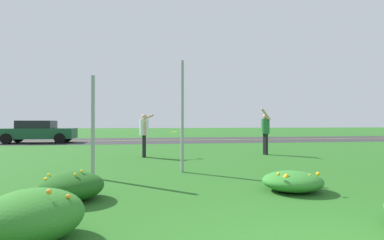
# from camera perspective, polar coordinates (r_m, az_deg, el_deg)

# --- Properties ---
(ground_plane) EXTENTS (120.00, 120.00, 0.00)m
(ground_plane) POSITION_cam_1_polar(r_m,az_deg,el_deg) (12.70, -0.89, -6.48)
(ground_plane) COLOR #26601E
(highway_strip) EXTENTS (120.00, 7.78, 0.01)m
(highway_strip) POSITION_cam_1_polar(r_m,az_deg,el_deg) (22.82, -4.51, -3.79)
(highway_strip) COLOR #2D2D30
(highway_strip) RESTS_ON ground
(highway_center_stripe) EXTENTS (120.00, 0.16, 0.00)m
(highway_center_stripe) POSITION_cam_1_polar(r_m,az_deg,el_deg) (22.82, -4.51, -3.78)
(highway_center_stripe) COLOR yellow
(highway_center_stripe) RESTS_ON ground
(daylily_clump_front_left) EXTENTS (1.16, 1.10, 0.43)m
(daylily_clump_front_left) POSITION_cam_1_polar(r_m,az_deg,el_deg) (6.31, 18.33, -10.85)
(daylily_clump_front_left) COLOR #337F2D
(daylily_clump_front_left) RESTS_ON ground
(daylily_clump_mid_right) EXTENTS (1.05, 1.11, 0.53)m
(daylily_clump_mid_right) POSITION_cam_1_polar(r_m,az_deg,el_deg) (5.70, -21.55, -11.44)
(daylily_clump_mid_right) COLOR #1E5619
(daylily_clump_mid_right) RESTS_ON ground
(daylily_clump_front_center) EXTENTS (1.10, 1.13, 0.62)m
(daylily_clump_front_center) POSITION_cam_1_polar(r_m,az_deg,el_deg) (4.00, -27.64, -15.54)
(daylily_clump_front_center) COLOR #2D7526
(daylily_clump_front_center) RESTS_ON ground
(sign_post_near_path) EXTENTS (0.07, 0.10, 2.45)m
(sign_post_near_path) POSITION_cam_1_polar(r_m,az_deg,el_deg) (7.62, -18.08, -1.23)
(sign_post_near_path) COLOR #93969B
(sign_post_near_path) RESTS_ON ground
(sign_post_by_roadside) EXTENTS (0.07, 0.10, 3.00)m
(sign_post_by_roadside) POSITION_cam_1_polar(r_m,az_deg,el_deg) (8.15, -1.84, 0.70)
(sign_post_by_roadside) COLOR #93969B
(sign_post_by_roadside) RESTS_ON ground
(person_thrower_white_shirt) EXTENTS (0.56, 0.50, 1.67)m
(person_thrower_white_shirt) POSITION_cam_1_polar(r_m,az_deg,el_deg) (11.78, -8.96, -2.12)
(person_thrower_white_shirt) COLOR silver
(person_thrower_white_shirt) RESTS_ON ground
(person_catcher_green_shirt) EXTENTS (0.45, 0.49, 1.92)m
(person_catcher_green_shirt) POSITION_cam_1_polar(r_m,az_deg,el_deg) (12.94, 13.59, -1.84)
(person_catcher_green_shirt) COLOR #287038
(person_catcher_green_shirt) RESTS_ON ground
(frisbee_lime) EXTENTS (0.24, 0.24, 0.07)m
(frisbee_lime) POSITION_cam_1_polar(r_m,az_deg,el_deg) (11.74, -3.32, -2.30)
(frisbee_lime) COLOR #8CD133
(car_dark_green_center_left) EXTENTS (4.50, 2.00, 1.45)m
(car_dark_green_center_left) POSITION_cam_1_polar(r_m,az_deg,el_deg) (22.04, -26.93, -1.95)
(car_dark_green_center_left) COLOR #194C2D
(car_dark_green_center_left) RESTS_ON ground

